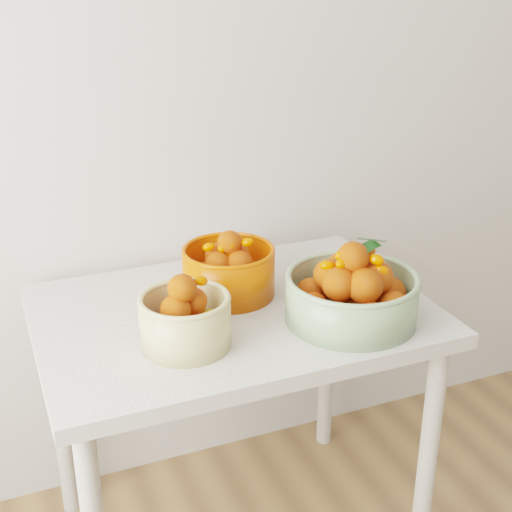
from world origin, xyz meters
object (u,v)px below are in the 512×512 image
(bowl_cream, at_px, (185,319))
(bowl_green, at_px, (352,293))
(bowl_orange, at_px, (229,270))
(table, at_px, (234,341))

(bowl_cream, xyz_separation_m, bowl_green, (0.42, -0.04, 0.00))
(bowl_orange, bearing_deg, table, -103.33)
(bowl_cream, bearing_deg, table, 38.05)
(table, height_order, bowl_cream, bowl_cream)
(table, distance_m, bowl_cream, 0.27)
(table, bearing_deg, bowl_green, -33.62)
(bowl_orange, bearing_deg, bowl_green, -47.54)
(bowl_green, bearing_deg, bowl_cream, 175.17)
(bowl_cream, height_order, bowl_green, bowl_green)
(table, bearing_deg, bowl_cream, -141.95)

